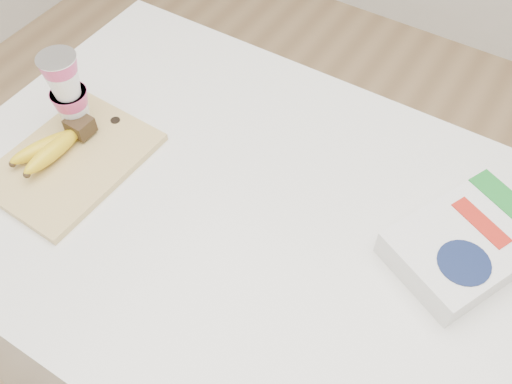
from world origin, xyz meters
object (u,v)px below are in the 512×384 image
at_px(table, 258,325).
at_px(cutting_board, 72,161).
at_px(yogurt_stack, 67,90).
at_px(cereal_box, 467,244).
at_px(bananas, 55,145).

xyz_separation_m(table, cutting_board, (-0.38, -0.09, 0.47)).
relative_size(yogurt_stack, cereal_box, 0.57).
xyz_separation_m(cutting_board, bananas, (-0.03, -0.00, 0.03)).
xyz_separation_m(bananas, yogurt_stack, (-0.02, 0.08, 0.07)).
distance_m(bananas, cereal_box, 0.78).
relative_size(bananas, yogurt_stack, 1.01).
height_order(cutting_board, cereal_box, cereal_box).
bearing_deg(cutting_board, cereal_box, 18.35).
distance_m(table, cutting_board, 0.61).
height_order(table, cutting_board, cutting_board).
bearing_deg(table, cereal_box, 19.69).
relative_size(cutting_board, cereal_box, 1.01).
bearing_deg(table, cutting_board, -167.13).
height_order(table, yogurt_stack, yogurt_stack).
relative_size(cutting_board, yogurt_stack, 1.78).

